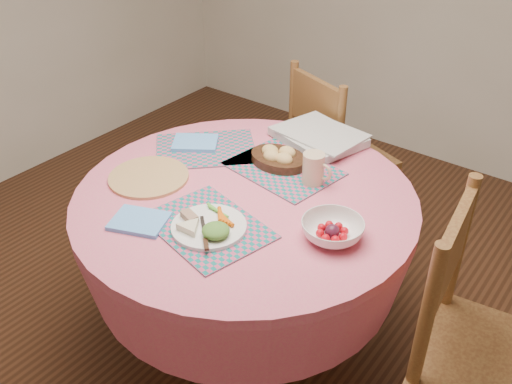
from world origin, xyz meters
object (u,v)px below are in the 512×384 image
Objects in this scene: dining_table at (245,237)px; latte_mug at (314,168)px; fruit_bowl at (332,230)px; chair_right at (477,348)px; chair_back at (334,153)px; dinner_plate at (209,226)px; wicker_trivet at (149,177)px; bread_bowl at (278,157)px.

latte_mug is at bearing 53.54° from dining_table.
latte_mug is 0.33m from fruit_bowl.
chair_right is 1.31m from chair_back.
latte_mug is (0.11, 0.45, 0.04)m from dinner_plate.
chair_right is at bearing 18.49° from dinner_plate.
fruit_bowl is (-0.50, -0.07, 0.26)m from chair_right.
bread_bowl reaches higher than wicker_trivet.
bread_bowl is (-0.91, 0.21, 0.27)m from chair_right.
dining_table is at bearing 100.59° from dinner_plate.
dinner_plate is at bearing -79.41° from dining_table.
latte_mug is at bearing 76.44° from dinner_plate.
dining_table is 1.25× the size of chair_right.
wicker_trivet is at bearing -146.12° from latte_mug.
bread_bowl is at bearing 119.31° from chair_back.
bread_bowl is at bearing 69.38° from chair_right.
bread_bowl reaches higher than fruit_bowl.
latte_mug reaches higher than dining_table.
dinner_plate is 1.08× the size of bread_bowl.
chair_back is at bearing 42.70° from chair_right.
dinner_plate is (-0.83, -0.28, 0.25)m from chair_right.
bread_bowl is at bearing 98.51° from dinner_plate.
latte_mug is 0.46× the size of fruit_bowl.
dining_table is 5.00× the size of dinner_plate.
dinner_plate is at bearing -103.56° from latte_mug.
dining_table is 4.13× the size of wicker_trivet.
bread_bowl is at bearing 96.40° from dining_table.
dining_table is at bearing -126.46° from latte_mug.
dinner_plate is at bearing -81.49° from bread_bowl.
chair_right reaches higher than bread_bowl.
dining_table is at bearing -83.60° from bread_bowl.
chair_back is (-0.13, 0.87, -0.07)m from dining_table.
chair_right is at bearing -13.66° from latte_mug.
chair_back is 0.79m from latte_mug.
fruit_bowl is (0.22, -0.24, -0.03)m from latte_mug.
latte_mug is (0.51, 0.34, 0.06)m from wicker_trivet.
fruit_bowl is at bearing 139.69° from chair_back.
bread_bowl reaches higher than dinner_plate.
wicker_trivet is at bearing 97.50° from chair_back.
chair_back is at bearing 119.29° from fruit_bowl.
dinner_plate is 0.40m from fruit_bowl.
chair_right reaches higher than dinner_plate.
fruit_bowl is at bearing 32.53° from dinner_plate.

